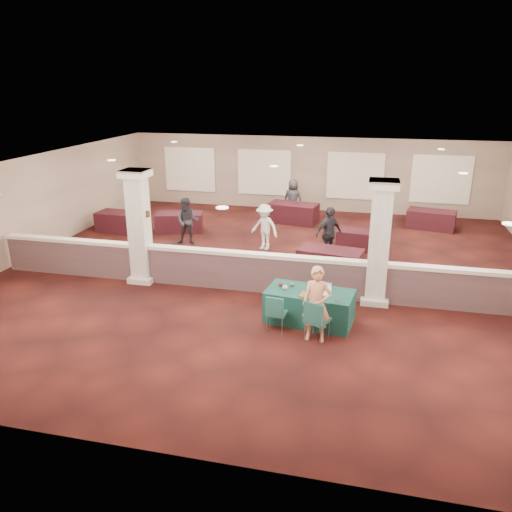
% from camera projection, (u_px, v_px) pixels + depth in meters
% --- Properties ---
extents(ground, '(16.00, 16.00, 0.00)m').
position_uv_depth(ground, '(273.00, 272.00, 15.02)').
color(ground, '#3F140F').
rests_on(ground, ground).
extents(wall_back, '(16.00, 0.04, 3.20)m').
position_uv_depth(wall_back, '(309.00, 174.00, 21.85)').
color(wall_back, '#7E6657').
rests_on(wall_back, ground).
extents(wall_front, '(16.00, 0.04, 3.20)m').
position_uv_depth(wall_front, '(164.00, 364.00, 7.14)').
color(wall_front, '#7E6657').
rests_on(wall_front, ground).
extents(wall_left, '(0.04, 16.00, 3.20)m').
position_uv_depth(wall_left, '(32.00, 206.00, 16.21)').
color(wall_left, '#7E6657').
rests_on(wall_left, ground).
extents(ceiling, '(16.00, 16.00, 0.02)m').
position_uv_depth(ceiling, '(274.00, 166.00, 13.97)').
color(ceiling, white).
rests_on(ceiling, wall_back).
extents(partition_wall, '(15.60, 0.28, 1.10)m').
position_uv_depth(partition_wall, '(262.00, 272.00, 13.46)').
color(partition_wall, '#53383F').
rests_on(partition_wall, ground).
extents(column_left, '(0.72, 0.72, 3.20)m').
position_uv_depth(column_left, '(139.00, 226.00, 13.85)').
color(column_left, beige).
rests_on(column_left, ground).
extents(column_right, '(0.72, 0.72, 3.20)m').
position_uv_depth(column_right, '(379.00, 242.00, 12.46)').
color(column_right, beige).
rests_on(column_right, ground).
extents(sconce_left, '(0.12, 0.12, 0.18)m').
position_uv_depth(sconce_left, '(129.00, 213.00, 13.79)').
color(sconce_left, brown).
rests_on(sconce_left, column_left).
extents(sconce_right, '(0.12, 0.12, 0.18)m').
position_uv_depth(sconce_right, '(148.00, 214.00, 13.67)').
color(sconce_right, brown).
rests_on(sconce_right, column_left).
extents(near_table, '(2.13, 1.26, 0.78)m').
position_uv_depth(near_table, '(309.00, 306.00, 11.82)').
color(near_table, '#0F3A37').
rests_on(near_table, ground).
extents(conf_chair_main, '(0.62, 0.62, 0.95)m').
position_uv_depth(conf_chair_main, '(316.00, 318.00, 10.86)').
color(conf_chair_main, '#1C524E').
rests_on(conf_chair_main, ground).
extents(conf_chair_side, '(0.49, 0.49, 0.88)m').
position_uv_depth(conf_chair_side, '(276.00, 310.00, 11.31)').
color(conf_chair_side, '#1C524E').
rests_on(conf_chair_side, ground).
extents(woman, '(0.63, 0.43, 1.72)m').
position_uv_depth(woman, '(317.00, 304.00, 10.81)').
color(woman, '#E58C63').
rests_on(woman, ground).
extents(far_table_front_left, '(1.87, 1.02, 0.74)m').
position_uv_depth(far_table_front_left, '(122.00, 222.00, 19.05)').
color(far_table_front_left, black).
rests_on(far_table_front_left, ground).
extents(far_table_front_center, '(1.98, 1.22, 0.75)m').
position_uv_depth(far_table_front_center, '(330.00, 261.00, 14.81)').
color(far_table_front_center, black).
rests_on(far_table_front_center, ground).
extents(far_table_front_right, '(1.68, 1.00, 0.64)m').
position_uv_depth(far_table_front_right, '(361.00, 240.00, 16.98)').
color(far_table_front_right, black).
rests_on(far_table_front_right, ground).
extents(far_table_back_left, '(1.93, 1.33, 0.71)m').
position_uv_depth(far_table_back_left, '(179.00, 222.00, 19.03)').
color(far_table_back_left, black).
rests_on(far_table_back_left, ground).
extents(far_table_back_center, '(2.09, 1.32, 0.79)m').
position_uv_depth(far_table_back_center, '(293.00, 213.00, 20.18)').
color(far_table_back_center, black).
rests_on(far_table_back_center, ground).
extents(far_table_back_right, '(1.93, 1.24, 0.72)m').
position_uv_depth(far_table_back_right, '(431.00, 220.00, 19.37)').
color(far_table_back_right, black).
rests_on(far_table_back_right, ground).
extents(attendee_a, '(0.85, 0.55, 1.65)m').
position_uv_depth(attendee_a, '(187.00, 221.00, 17.38)').
color(attendee_a, black).
rests_on(attendee_a, ground).
extents(attendee_b, '(1.10, 0.77, 1.56)m').
position_uv_depth(attendee_b, '(265.00, 227.00, 16.86)').
color(attendee_b, beige).
rests_on(attendee_b, ground).
extents(attendee_c, '(1.06, 1.08, 1.74)m').
position_uv_depth(attendee_c, '(329.00, 234.00, 15.79)').
color(attendee_c, black).
rests_on(attendee_c, ground).
extents(attendee_d, '(0.88, 0.57, 1.65)m').
position_uv_depth(attendee_d, '(293.00, 199.00, 20.64)').
color(attendee_d, black).
rests_on(attendee_d, ground).
extents(laptop_base, '(0.38, 0.29, 0.02)m').
position_uv_depth(laptop_base, '(323.00, 294.00, 11.53)').
color(laptop_base, silver).
rests_on(laptop_base, near_table).
extents(laptop_screen, '(0.35, 0.06, 0.23)m').
position_uv_depth(laptop_screen, '(324.00, 287.00, 11.60)').
color(laptop_screen, silver).
rests_on(laptop_screen, near_table).
extents(screen_glow, '(0.32, 0.04, 0.20)m').
position_uv_depth(screen_glow, '(324.00, 287.00, 11.60)').
color(screen_glow, silver).
rests_on(screen_glow, near_table).
extents(knitting, '(0.46, 0.37, 0.03)m').
position_uv_depth(knitting, '(309.00, 295.00, 11.43)').
color(knitting, '#C0501E').
rests_on(knitting, near_table).
extents(yarn_cream, '(0.12, 0.12, 0.12)m').
position_uv_depth(yarn_cream, '(285.00, 287.00, 11.77)').
color(yarn_cream, beige).
rests_on(yarn_cream, near_table).
extents(yarn_red, '(0.11, 0.11, 0.11)m').
position_uv_depth(yarn_red, '(281.00, 284.00, 11.96)').
color(yarn_red, '#5C1A12').
rests_on(yarn_red, near_table).
extents(yarn_grey, '(0.11, 0.11, 0.11)m').
position_uv_depth(yarn_grey, '(292.00, 284.00, 11.94)').
color(yarn_grey, '#444449').
rests_on(yarn_grey, near_table).
extents(scissors, '(0.13, 0.05, 0.01)m').
position_uv_depth(scissors, '(337.00, 300.00, 11.20)').
color(scissors, red).
rests_on(scissors, near_table).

